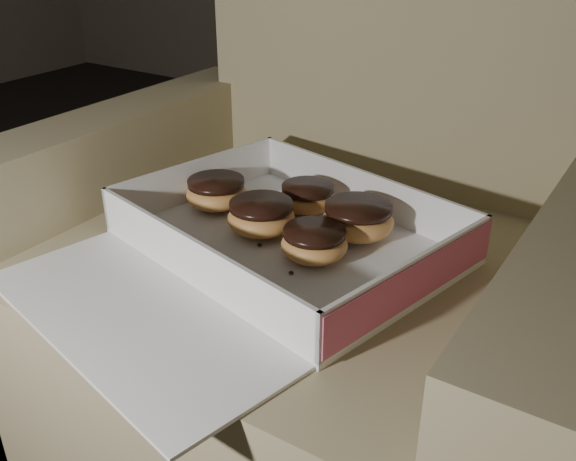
# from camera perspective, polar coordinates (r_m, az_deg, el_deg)

# --- Properties ---
(armchair) EXTENTS (0.85, 0.72, 0.89)m
(armchair) POSITION_cam_1_polar(r_m,az_deg,el_deg) (1.02, 2.59, -5.69)
(armchair) COLOR #968760
(armchair) RESTS_ON floor
(bakery_box) EXTENTS (0.54, 0.59, 0.07)m
(bakery_box) POSITION_cam_1_polar(r_m,az_deg,el_deg) (0.87, -2.03, -1.83)
(bakery_box) COLOR white
(bakery_box) RESTS_ON armchair
(donut_a) EXTENTS (0.10, 0.10, 0.05)m
(donut_a) POSITION_cam_1_polar(r_m,az_deg,el_deg) (0.92, -2.39, 1.28)
(donut_a) COLOR #DC9E4C
(donut_a) RESTS_ON bakery_box
(donut_b) EXTENTS (0.09, 0.09, 0.04)m
(donut_b) POSITION_cam_1_polar(r_m,az_deg,el_deg) (0.99, 1.74, 2.99)
(donut_b) COLOR #DC9E4C
(donut_b) RESTS_ON bakery_box
(donut_c) EXTENTS (0.10, 0.10, 0.05)m
(donut_c) POSITION_cam_1_polar(r_m,az_deg,el_deg) (1.01, -6.38, 3.39)
(donut_c) COLOR #DC9E4C
(donut_c) RESTS_ON bakery_box
(donut_d) EXTENTS (0.09, 0.09, 0.04)m
(donut_d) POSITION_cam_1_polar(r_m,az_deg,el_deg) (0.85, 2.36, -1.11)
(donut_d) COLOR #DC9E4C
(donut_d) RESTS_ON bakery_box
(donut_e) EXTENTS (0.10, 0.10, 0.05)m
(donut_e) POSITION_cam_1_polar(r_m,az_deg,el_deg) (0.91, 6.23, 0.97)
(donut_e) COLOR #DC9E4C
(donut_e) RESTS_ON bakery_box
(crumb_a) EXTENTS (0.01, 0.01, 0.00)m
(crumb_a) POSITION_cam_1_polar(r_m,az_deg,el_deg) (0.76, 4.02, -7.14)
(crumb_a) COLOR black
(crumb_a) RESTS_ON bakery_box
(crumb_b) EXTENTS (0.01, 0.01, 0.00)m
(crumb_b) POSITION_cam_1_polar(r_m,az_deg,el_deg) (0.83, 0.27, -3.77)
(crumb_b) COLOR black
(crumb_b) RESTS_ON bakery_box
(crumb_c) EXTENTS (0.01, 0.01, 0.00)m
(crumb_c) POSITION_cam_1_polar(r_m,az_deg,el_deg) (0.90, -2.53, -1.29)
(crumb_c) COLOR black
(crumb_c) RESTS_ON bakery_box
(crumb_d) EXTENTS (0.01, 0.01, 0.00)m
(crumb_d) POSITION_cam_1_polar(r_m,az_deg,el_deg) (0.86, -8.57, -3.06)
(crumb_d) COLOR black
(crumb_d) RESTS_ON bakery_box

